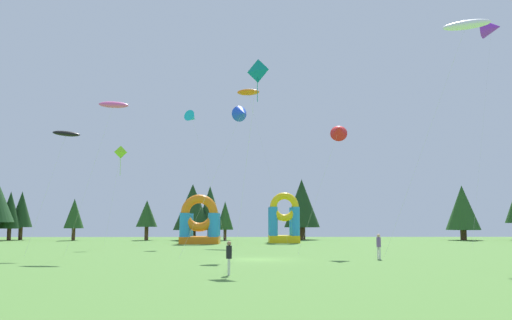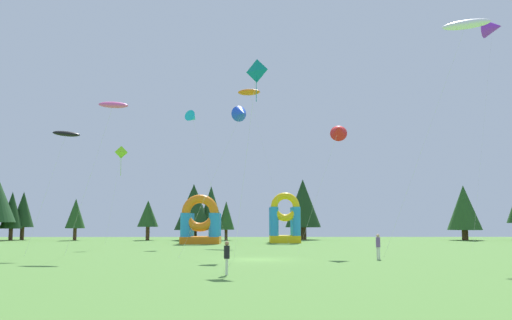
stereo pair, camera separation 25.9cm
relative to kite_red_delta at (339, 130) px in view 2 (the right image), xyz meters
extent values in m
plane|color=#548438|center=(-7.07, -5.87, -10.58)|extent=(120.00, 120.00, 0.00)
cone|color=red|center=(0.00, 0.00, 0.00)|extent=(1.73, 1.87, 1.76)
cylinder|color=silver|center=(-1.78, 0.29, -5.29)|extent=(3.57, 0.60, 10.59)
pyramid|color=#0C7F7A|center=(-7.27, -10.00, 2.32)|extent=(1.13, 0.74, 1.19)
cylinder|color=#0C7F7A|center=(-7.22, -9.92, 1.27)|extent=(0.04, 0.04, 2.10)
cylinder|color=silver|center=(-8.02, -7.14, -4.13)|extent=(1.62, 5.57, 12.90)
cone|color=purple|center=(21.08, 15.31, 15.04)|extent=(3.08, 3.09, 2.36)
cylinder|color=silver|center=(17.53, 11.09, 2.23)|extent=(7.12, 8.47, 25.62)
cone|color=#19B7CC|center=(-14.50, 17.55, 4.56)|extent=(1.95, 2.01, 1.65)
cylinder|color=silver|center=(-12.28, 16.39, -3.01)|extent=(4.45, 2.32, 15.15)
cone|color=blue|center=(-8.36, -2.32, 0.99)|extent=(1.72, 1.73, 1.45)
cylinder|color=silver|center=(-10.71, -3.26, -4.80)|extent=(4.71, 1.89, 11.57)
pyramid|color=#8CD826|center=(-21.58, 12.20, -0.40)|extent=(1.00, 0.49, 0.99)
cylinder|color=#8CD826|center=(-21.60, 12.27, -1.64)|extent=(0.04, 0.04, 2.48)
cylinder|color=silver|center=(-22.46, 12.71, -5.49)|extent=(1.72, 0.89, 10.18)
ellipsoid|color=black|center=(-22.85, -1.54, -0.60)|extent=(2.32, 1.31, 0.72)
cylinder|color=silver|center=(-24.21, -1.85, -5.59)|extent=(2.73, 0.63, 9.98)
ellipsoid|color=orange|center=(-7.78, 23.03, 9.02)|extent=(3.55, 2.91, 1.27)
cylinder|color=silver|center=(-5.33, 21.48, -0.78)|extent=(4.91, 3.10, 19.60)
ellipsoid|color=white|center=(8.82, -6.35, 7.10)|extent=(3.74, 2.88, 0.97)
cylinder|color=silver|center=(5.84, -4.74, -1.74)|extent=(5.98, 3.23, 17.69)
ellipsoid|color=#EA599E|center=(-18.88, -2.18, 1.70)|extent=(2.83, 1.62, 0.92)
cylinder|color=silver|center=(-20.78, -1.72, -4.44)|extent=(3.82, 0.92, 12.29)
cylinder|color=silver|center=(-8.84, -17.54, -10.16)|extent=(0.13, 0.13, 0.84)
cylinder|color=silver|center=(-8.83, -17.37, -10.16)|extent=(0.13, 0.13, 0.84)
cylinder|color=black|center=(-8.84, -17.45, -9.41)|extent=(0.32, 0.32, 0.67)
sphere|color=#9E704C|center=(-8.84, -17.45, -8.96)|extent=(0.23, 0.23, 0.23)
cylinder|color=silver|center=(1.72, -5.78, -10.13)|extent=(0.18, 0.18, 0.90)
cylinder|color=silver|center=(1.82, -5.93, -10.13)|extent=(0.18, 0.18, 0.90)
cylinder|color=#724C8C|center=(1.77, -5.86, -9.33)|extent=(0.44, 0.44, 0.71)
sphere|color=#D8AD84|center=(1.77, -5.86, -8.85)|extent=(0.24, 0.24, 0.24)
cube|color=orange|center=(-13.87, 23.75, -10.14)|extent=(4.91, 4.95, 0.88)
cylinder|color=#268CD8|center=(-15.64, 21.96, -8.22)|extent=(1.38, 1.38, 2.97)
cylinder|color=#268CD8|center=(-12.10, 21.96, -8.22)|extent=(1.38, 1.38, 2.97)
cylinder|color=#268CD8|center=(-15.64, 25.54, -8.22)|extent=(1.38, 1.38, 2.97)
cylinder|color=#268CD8|center=(-12.10, 25.54, -8.22)|extent=(1.38, 1.38, 2.97)
torus|color=orange|center=(-13.87, 21.96, -6.73)|extent=(4.64, 1.10, 4.64)
cube|color=yellow|center=(-3.00, 26.32, -10.11)|extent=(4.00, 4.25, 0.94)
cylinder|color=#268CD8|center=(-4.44, 24.75, -7.76)|extent=(1.12, 1.12, 3.75)
cylinder|color=#268CD8|center=(-1.56, 24.75, -7.76)|extent=(1.12, 1.12, 3.75)
cylinder|color=#268CD8|center=(-4.44, 27.88, -7.76)|extent=(1.12, 1.12, 3.75)
cylinder|color=#268CD8|center=(-1.56, 27.88, -7.76)|extent=(1.12, 1.12, 3.75)
torus|color=yellow|center=(-3.00, 24.75, -5.88)|extent=(3.78, 0.90, 3.78)
cylinder|color=#4C331E|center=(-43.64, 36.24, -9.70)|extent=(0.58, 0.58, 1.76)
cone|color=#193819|center=(-43.64, 36.24, -6.04)|extent=(3.24, 3.24, 5.58)
cylinder|color=#4C331E|center=(-42.71, 38.07, -9.61)|extent=(0.60, 0.60, 1.95)
cone|color=#193819|center=(-42.71, 38.07, -5.88)|extent=(3.31, 3.31, 5.50)
cylinder|color=#4C331E|center=(-33.80, 35.55, -9.68)|extent=(0.53, 0.53, 1.80)
cone|color=#234C1E|center=(-33.80, 35.55, -6.56)|extent=(2.92, 2.92, 4.43)
cylinder|color=#4C331E|center=(-23.08, 36.30, -9.57)|extent=(0.57, 0.57, 2.01)
cone|color=#234C1E|center=(-23.08, 36.30, -6.56)|extent=(3.18, 3.18, 4.01)
cylinder|color=#4C331E|center=(-16.15, 36.15, -9.81)|extent=(1.05, 1.05, 1.55)
cone|color=#193819|center=(-16.15, 36.15, -5.57)|extent=(5.81, 5.81, 6.93)
cylinder|color=#4C331E|center=(-13.61, 37.46, -9.54)|extent=(0.71, 0.71, 2.08)
cone|color=#1E4221|center=(-13.61, 37.46, -5.41)|extent=(3.94, 3.94, 6.19)
cylinder|color=#4C331E|center=(-11.19, 35.52, -9.78)|extent=(0.45, 0.45, 1.59)
cone|color=#234C1E|center=(-11.19, 35.52, -6.86)|extent=(2.51, 2.51, 4.25)
cylinder|color=#4C331E|center=(0.68, 38.40, -9.62)|extent=(1.00, 1.00, 1.92)
cone|color=#193819|center=(0.68, 38.40, -4.91)|extent=(5.57, 5.57, 7.50)
cylinder|color=#4C331E|center=(24.86, 35.62, -9.81)|extent=(0.92, 0.92, 1.54)
cone|color=#234C1E|center=(24.86, 35.62, -5.66)|extent=(5.10, 5.10, 6.75)
camera|label=1|loc=(-7.92, -45.44, -7.87)|focal=37.58mm
camera|label=2|loc=(-7.66, -45.44, -7.87)|focal=37.58mm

